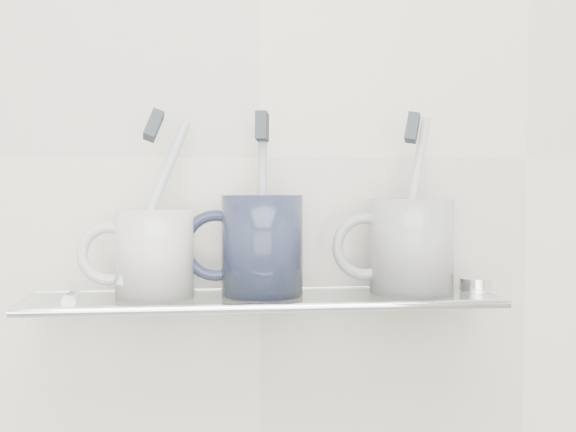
{
  "coord_description": "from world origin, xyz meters",
  "views": [
    {
      "loc": [
        -0.06,
        0.27,
        1.22
      ],
      "look_at": [
        0.03,
        1.04,
        1.19
      ],
      "focal_mm": 45.0,
      "sensor_mm": 36.0,
      "label": 1
    }
  ],
  "objects": [
    {
      "name": "wall_back",
      "position": [
        0.0,
        1.1,
        1.25
      ],
      "size": [
        2.5,
        0.0,
        2.5
      ],
      "primitive_type": "plane",
      "rotation": [
        1.57,
        0.0,
        0.0
      ],
      "color": "beige",
      "rests_on": "ground"
    },
    {
      "name": "shelf_glass",
      "position": [
        0.0,
        1.04,
        1.1
      ],
      "size": [
        0.5,
        0.12,
        0.01
      ],
      "primitive_type": "cube",
      "color": "silver",
      "rests_on": "wall_back"
    },
    {
      "name": "shelf_rail",
      "position": [
        0.0,
        0.98,
        1.1
      ],
      "size": [
        0.5,
        0.01,
        0.01
      ],
      "primitive_type": "cylinder",
      "rotation": [
        0.0,
        1.57,
        0.0
      ],
      "color": "silver",
      "rests_on": "shelf_glass"
    },
    {
      "name": "bracket_left",
      "position": [
        -0.21,
        1.09,
        1.09
      ],
      "size": [
        0.02,
        0.03,
        0.02
      ],
      "primitive_type": "cylinder",
      "rotation": [
        1.57,
        0.0,
        0.0
      ],
      "color": "silver",
      "rests_on": "wall_back"
    },
    {
      "name": "bracket_right",
      "position": [
        0.21,
        1.09,
        1.09
      ],
      "size": [
        0.02,
        0.03,
        0.02
      ],
      "primitive_type": "cylinder",
      "rotation": [
        1.57,
        0.0,
        0.0
      ],
      "color": "silver",
      "rests_on": "wall_back"
    },
    {
      "name": "mug_left",
      "position": [
        -0.12,
        1.04,
        1.15
      ],
      "size": [
        0.1,
        0.1,
        0.09
      ],
      "primitive_type": "cylinder",
      "rotation": [
        0.0,
        0.0,
        -0.28
      ],
      "color": "silver",
      "rests_on": "shelf_glass"
    },
    {
      "name": "mug_left_handle",
      "position": [
        -0.16,
        1.04,
        1.15
      ],
      "size": [
        0.07,
        0.01,
        0.07
      ],
      "primitive_type": "torus",
      "rotation": [
        1.57,
        0.0,
        0.0
      ],
      "color": "silver",
      "rests_on": "mug_left"
    },
    {
      "name": "toothbrush_left",
      "position": [
        -0.12,
        1.04,
        1.2
      ],
      "size": [
        0.08,
        0.06,
        0.18
      ],
      "primitive_type": "cylinder",
      "rotation": [
        -0.27,
        0.37,
        -0.0
      ],
      "color": "silver",
      "rests_on": "mug_left"
    },
    {
      "name": "bristles_left",
      "position": [
        -0.12,
        1.04,
        1.28
      ],
      "size": [
        0.02,
        0.03,
        0.04
      ],
      "primitive_type": "cube",
      "rotation": [
        -0.27,
        0.37,
        -0.0
      ],
      "color": "#2E353A",
      "rests_on": "toothbrush_left"
    },
    {
      "name": "mug_center",
      "position": [
        -0.0,
        1.04,
        1.15
      ],
      "size": [
        0.11,
        0.11,
        0.11
      ],
      "primitive_type": "cylinder",
      "rotation": [
        0.0,
        0.0,
        0.34
      ],
      "color": "#191E33",
      "rests_on": "shelf_glass"
    },
    {
      "name": "mug_center_handle",
      "position": [
        -0.05,
        1.04,
        1.15
      ],
      "size": [
        0.08,
        0.01,
        0.08
      ],
      "primitive_type": "torus",
      "rotation": [
        1.57,
        0.0,
        0.0
      ],
      "color": "#191E33",
      "rests_on": "mug_center"
    },
    {
      "name": "toothbrush_center",
      "position": [
        -0.0,
        1.04,
        1.2
      ],
      "size": [
        0.02,
        0.04,
        0.19
      ],
      "primitive_type": "cylinder",
      "rotation": [
        -0.12,
        -0.01,
        -0.23
      ],
      "color": "#9A9AB7",
      "rests_on": "mug_center"
    },
    {
      "name": "bristles_center",
      "position": [
        -0.0,
        1.04,
        1.28
      ],
      "size": [
        0.02,
        0.03,
        0.03
      ],
      "primitive_type": "cube",
      "rotation": [
        -0.12,
        -0.01,
        -0.23
      ],
      "color": "#2E353A",
      "rests_on": "toothbrush_center"
    },
    {
      "name": "mug_right",
      "position": [
        0.16,
        1.04,
        1.15
      ],
      "size": [
        0.11,
        0.11,
        0.1
      ],
      "primitive_type": "cylinder",
      "rotation": [
        0.0,
        0.0,
        -0.26
      ],
      "color": "white",
      "rests_on": "shelf_glass"
    },
    {
      "name": "mug_right_handle",
      "position": [
        0.11,
        1.04,
        1.15
      ],
      "size": [
        0.07,
        0.01,
        0.07
      ],
      "primitive_type": "torus",
      "rotation": [
        1.57,
        0.0,
        0.0
      ],
      "color": "white",
      "rests_on": "mug_right"
    },
    {
      "name": "toothbrush_right",
      "position": [
        0.16,
        1.04,
        1.2
      ],
      "size": [
        0.05,
        0.04,
        0.19
      ],
      "primitive_type": "cylinder",
      "rotation": [
        -0.2,
        0.15,
        -0.37
      ],
      "color": "beige",
      "rests_on": "mug_right"
    },
    {
      "name": "bristles_right",
      "position": [
        0.16,
        1.04,
        1.28
      ],
      "size": [
        0.02,
        0.03,
        0.04
      ],
      "primitive_type": "cube",
      "rotation": [
        -0.2,
        0.15,
        -0.37
      ],
      "color": "#2E353A",
      "rests_on": "toothbrush_right"
    },
    {
      "name": "chrome_cap",
      "position": [
        0.24,
        1.04,
        1.11
      ],
      "size": [
        0.04,
        0.04,
        0.02
      ],
      "primitive_type": "cylinder",
      "color": "silver",
      "rests_on": "shelf_glass"
    }
  ]
}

